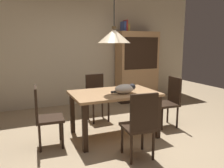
{
  "coord_description": "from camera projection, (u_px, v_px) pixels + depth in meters",
  "views": [
    {
      "loc": [
        -1.52,
        -2.89,
        1.54
      ],
      "look_at": [
        -0.03,
        0.6,
        0.85
      ],
      "focal_mm": 35.57,
      "sensor_mm": 36.0,
      "label": 1
    }
  ],
  "objects": [
    {
      "name": "dining_table",
      "position": [
        114.0,
        98.0,
        3.69
      ],
      "size": [
        1.4,
        0.9,
        0.75
      ],
      "color": "tan",
      "rests_on": "ground"
    },
    {
      "name": "book_blue_wide",
      "position": [
        123.0,
        26.0,
        5.61
      ],
      "size": [
        0.06,
        0.24,
        0.24
      ],
      "primitive_type": "cube",
      "color": "#384C93",
      "rests_on": "hutch_bookcase"
    },
    {
      "name": "pendant_lamp",
      "position": [
        114.0,
        36.0,
        3.51
      ],
      "size": [
        0.52,
        0.52,
        1.3
      ],
      "color": "beige"
    },
    {
      "name": "book_red_tall",
      "position": [
        125.0,
        26.0,
        5.63
      ],
      "size": [
        0.04,
        0.22,
        0.28
      ],
      "primitive_type": "cube",
      "color": "#B73833",
      "rests_on": "hutch_bookcase"
    },
    {
      "name": "chair_left_side",
      "position": [
        44.0,
        114.0,
        3.28
      ],
      "size": [
        0.43,
        0.43,
        0.93
      ],
      "color": "black",
      "rests_on": "ground"
    },
    {
      "name": "cat_sleeping",
      "position": [
        125.0,
        89.0,
        3.57
      ],
      "size": [
        0.39,
        0.25,
        0.16
      ],
      "color": "silver",
      "rests_on": "dining_table"
    },
    {
      "name": "chair_far_back",
      "position": [
        97.0,
        95.0,
        4.51
      ],
      "size": [
        0.42,
        0.42,
        0.93
      ],
      "color": "black",
      "rests_on": "ground"
    },
    {
      "name": "book_yellow_short",
      "position": [
        127.0,
        28.0,
        5.66
      ],
      "size": [
        0.04,
        0.2,
        0.18
      ],
      "primitive_type": "cube",
      "color": "gold",
      "rests_on": "hutch_bookcase"
    },
    {
      "name": "ground",
      "position": [
        129.0,
        143.0,
        3.48
      ],
      "size": [
        10.0,
        10.0,
        0.0
      ],
      "primitive_type": "plane",
      "color": "tan"
    },
    {
      "name": "back_wall",
      "position": [
        81.0,
        47.0,
        5.61
      ],
      "size": [
        6.4,
        0.1,
        2.9
      ],
      "primitive_type": "cube",
      "color": "beige",
      "rests_on": "ground"
    },
    {
      "name": "chair_near_front",
      "position": [
        140.0,
        123.0,
        2.92
      ],
      "size": [
        0.43,
        0.43,
        0.93
      ],
      "color": "black",
      "rests_on": "ground"
    },
    {
      "name": "chair_right_side",
      "position": [
        169.0,
        100.0,
        4.14
      ],
      "size": [
        0.43,
        0.43,
        0.93
      ],
      "color": "black",
      "rests_on": "ground"
    },
    {
      "name": "hutch_bookcase",
      "position": [
        137.0,
        68.0,
        5.97
      ],
      "size": [
        1.12,
        0.45,
        1.85
      ],
      "color": "tan",
      "rests_on": "ground"
    }
  ]
}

